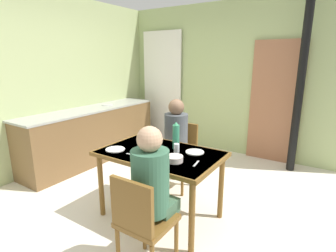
{
  "coord_description": "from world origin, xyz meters",
  "views": [
    {
      "loc": [
        1.76,
        -2.25,
        1.71
      ],
      "look_at": [
        0.27,
        0.04,
        1.0
      ],
      "focal_mm": 28.17,
      "sensor_mm": 36.0,
      "label": 1
    }
  ],
  "objects": [
    {
      "name": "serving_bowl_center",
      "position": [
        0.53,
        -0.25,
        0.78
      ],
      "size": [
        0.17,
        0.17,
        0.05
      ],
      "primitive_type": "cylinder",
      "color": "silver",
      "rests_on": "dining_table"
    },
    {
      "name": "chair_far_diner",
      "position": [
        0.08,
        0.65,
        0.5
      ],
      "size": [
        0.4,
        0.4,
        0.87
      ],
      "rotation": [
        0.0,
        0.0,
        3.14
      ],
      "color": "brown",
      "rests_on": "ground_plane"
    },
    {
      "name": "wall_back",
      "position": [
        0.0,
        2.4,
        1.34
      ],
      "size": [
        4.23,
        0.1,
        2.67
      ],
      "primitive_type": "cube",
      "color": "#ABBD7E",
      "rests_on": "ground_plane"
    },
    {
      "name": "curtain_panel",
      "position": [
        -1.34,
        2.3,
        1.12
      ],
      "size": [
        0.9,
        0.03,
        2.24
      ],
      "primitive_type": "cube",
      "color": "white",
      "rests_on": "ground_plane"
    },
    {
      "name": "dinner_plate_near_right",
      "position": [
        -0.17,
        -0.32,
        0.76
      ],
      "size": [
        0.2,
        0.2,
        0.01
      ],
      "primitive_type": "cylinder",
      "color": "white",
      "rests_on": "dining_table"
    },
    {
      "name": "dinner_plate_near_left",
      "position": [
        0.27,
        -0.18,
        0.76
      ],
      "size": [
        0.21,
        0.21,
        0.01
      ],
      "primitive_type": "cylinder",
      "color": "white",
      "rests_on": "dining_table"
    },
    {
      "name": "stove_pipe_column",
      "position": [
        1.27,
        2.05,
        1.34
      ],
      "size": [
        0.12,
        0.12,
        2.67
      ],
      "primitive_type": "cylinder",
      "color": "black",
      "rests_on": "ground_plane"
    },
    {
      "name": "ground_plane",
      "position": [
        0.0,
        0.0,
        0.0
      ],
      "size": [
        6.25,
        6.25,
        0.0
      ],
      "primitive_type": "plane",
      "color": "silver"
    },
    {
      "name": "water_bottle_green_near",
      "position": [
        0.35,
        0.08,
        0.9
      ],
      "size": [
        0.07,
        0.07,
        0.3
      ],
      "color": "#348D66",
      "rests_on": "dining_table"
    },
    {
      "name": "chair_near_diner",
      "position": [
        0.62,
        -0.87,
        0.5
      ],
      "size": [
        0.4,
        0.4,
        0.87
      ],
      "color": "brown",
      "rests_on": "ground_plane"
    },
    {
      "name": "person_near_diner",
      "position": [
        0.62,
        -0.73,
        0.78
      ],
      "size": [
        0.3,
        0.37,
        0.77
      ],
      "color": "#3F6248",
      "rests_on": "ground_plane"
    },
    {
      "name": "person_far_diner",
      "position": [
        0.08,
        0.51,
        0.78
      ],
      "size": [
        0.3,
        0.37,
        0.77
      ],
      "rotation": [
        0.0,
        0.0,
        3.14
      ],
      "color": "#52474F",
      "rests_on": "ground_plane"
    },
    {
      "name": "drinking_glass_by_near_diner",
      "position": [
        0.42,
        -0.02,
        0.8
      ],
      "size": [
        0.06,
        0.06,
        0.09
      ],
      "primitive_type": "cylinder",
      "color": "silver",
      "rests_on": "dining_table"
    },
    {
      "name": "dining_table",
      "position": [
        0.27,
        -0.11,
        0.67
      ],
      "size": [
        1.27,
        0.81,
        0.75
      ],
      "color": "brown",
      "rests_on": "ground_plane"
    },
    {
      "name": "door_wooden",
      "position": [
        0.9,
        2.32,
        1.0
      ],
      "size": [
        0.8,
        0.05,
        2.0
      ],
      "primitive_type": "cube",
      "color": "#9F6546",
      "rests_on": "ground_plane"
    },
    {
      "name": "dinner_plate_far_center",
      "position": [
        0.59,
        0.07,
        0.76
      ],
      "size": [
        0.19,
        0.19,
        0.01
      ],
      "primitive_type": "cylinder",
      "color": "white",
      "rests_on": "dining_table"
    },
    {
      "name": "cutlery_fork_near",
      "position": [
        0.08,
        -0.34,
        0.76
      ],
      "size": [
        0.15,
        0.02,
        0.0
      ],
      "primitive_type": "cube",
      "rotation": [
        0.0,
        0.0,
        0.03
      ],
      "color": "silver",
      "rests_on": "dining_table"
    },
    {
      "name": "wall_left",
      "position": [
        -2.01,
        0.6,
        1.34
      ],
      "size": [
        0.1,
        3.6,
        2.67
      ],
      "primitive_type": "cube",
      "color": "#AAB97D",
      "rests_on": "ground_plane"
    },
    {
      "name": "cutlery_knife_far",
      "position": [
        0.05,
        0.04,
        0.76
      ],
      "size": [
        0.04,
        0.15,
        0.0
      ],
      "primitive_type": "cube",
      "rotation": [
        0.0,
        0.0,
        1.44
      ],
      "color": "silver",
      "rests_on": "dining_table"
    },
    {
      "name": "cutlery_knife_near",
      "position": [
        0.74,
        -0.19,
        0.76
      ],
      "size": [
        0.04,
        0.15,
        0.0
      ],
      "primitive_type": "cube",
      "rotation": [
        0.0,
        0.0,
        4.87
      ],
      "color": "silver",
      "rests_on": "dining_table"
    },
    {
      "name": "kitchen_counter",
      "position": [
        -1.68,
        0.68,
        0.45
      ],
      "size": [
        0.61,
        2.55,
        0.91
      ],
      "color": "brown",
      "rests_on": "ground_plane"
    }
  ]
}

